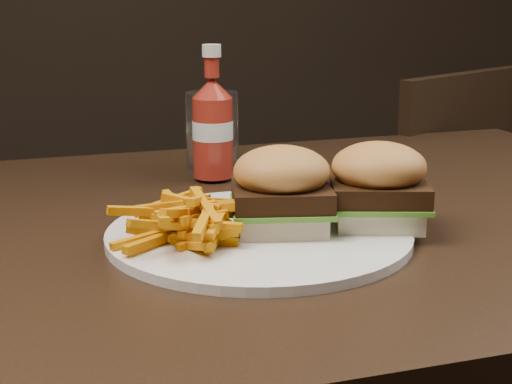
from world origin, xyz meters
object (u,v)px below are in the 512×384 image
object	(u,v)px
plate	(259,235)
tumbler	(212,133)
dining_table	(263,230)
ketchup_bottle	(213,138)
chair_far	(384,255)

from	to	relation	value
plate	tumbler	xyz separation A→B (m)	(0.04, 0.33, 0.05)
dining_table	ketchup_bottle	distance (m)	0.20
chair_far	tumbler	distance (m)	0.73
dining_table	ketchup_bottle	size ratio (longest dim) A/B	10.87
plate	chair_far	bearing A→B (deg)	53.62
chair_far	tumbler	world-z (taller)	tumbler
plate	ketchup_bottle	world-z (taller)	ketchup_bottle
plate	ketchup_bottle	distance (m)	0.28
dining_table	tumbler	bearing A→B (deg)	89.57
tumbler	ketchup_bottle	bearing A→B (deg)	-103.94
chair_far	plate	size ratio (longest dim) A/B	1.19
plate	dining_table	bearing A→B (deg)	69.05
dining_table	ketchup_bottle	bearing A→B (deg)	93.86
ketchup_bottle	chair_far	bearing A→B (deg)	41.45
tumbler	dining_table	bearing A→B (deg)	-90.43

